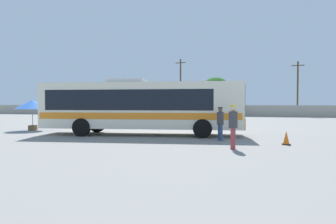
% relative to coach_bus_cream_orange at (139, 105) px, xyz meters
% --- Properties ---
extents(ground_plane, '(300.00, 300.00, 0.00)m').
position_rel_coach_bus_cream_orange_xyz_m(ground_plane, '(0.47, 10.49, -1.79)').
color(ground_plane, gray).
extents(perimeter_wall, '(80.00, 0.30, 1.68)m').
position_rel_coach_bus_cream_orange_xyz_m(perimeter_wall, '(0.47, 27.88, -0.96)').
color(perimeter_wall, '#9E998C').
rests_on(perimeter_wall, ground_plane).
extents(coach_bus_cream_orange, '(12.12, 4.24, 3.35)m').
position_rel_coach_bus_cream_orange_xyz_m(coach_bus_cream_orange, '(0.00, 0.00, 0.00)').
color(coach_bus_cream_orange, silver).
rests_on(coach_bus_cream_orange, ground_plane).
extents(attendant_by_bus_door, '(0.48, 0.48, 1.70)m').
position_rel_coach_bus_cream_orange_xyz_m(attendant_by_bus_door, '(4.97, -1.49, -0.82)').
color(attendant_by_bus_door, '#33476B').
rests_on(attendant_by_bus_door, ground_plane).
extents(passenger_waiting_on_apron, '(0.43, 0.43, 1.82)m').
position_rel_coach_bus_cream_orange_xyz_m(passenger_waiting_on_apron, '(5.73, -4.17, -0.75)').
color(passenger_waiting_on_apron, '#99383D').
rests_on(passenger_waiting_on_apron, ground_plane).
extents(vendor_umbrella_near_gate_blue, '(2.33, 2.33, 2.16)m').
position_rel_coach_bus_cream_orange_xyz_m(vendor_umbrella_near_gate_blue, '(-8.35, 0.77, 0.01)').
color(vendor_umbrella_near_gate_blue, gray).
rests_on(vendor_umbrella_near_gate_blue, ground_plane).
extents(parked_car_leftmost_white, '(4.31, 2.15, 1.45)m').
position_rel_coach_bus_cream_orange_xyz_m(parked_car_leftmost_white, '(-14.59, 24.44, -1.02)').
color(parked_car_leftmost_white, silver).
rests_on(parked_car_leftmost_white, ground_plane).
extents(parked_car_second_white, '(4.25, 2.23, 1.46)m').
position_rel_coach_bus_cream_orange_xyz_m(parked_car_second_white, '(-8.47, 24.36, -1.02)').
color(parked_car_second_white, silver).
rests_on(parked_car_second_white, ground_plane).
extents(parked_car_third_silver, '(4.15, 2.06, 1.52)m').
position_rel_coach_bus_cream_orange_xyz_m(parked_car_third_silver, '(-2.53, 25.05, -0.99)').
color(parked_car_third_silver, '#B7BABF').
rests_on(parked_car_third_silver, ground_plane).
extents(parked_car_rightmost_black, '(4.33, 2.22, 1.40)m').
position_rel_coach_bus_cream_orange_xyz_m(parked_car_rightmost_black, '(2.93, 24.85, -1.04)').
color(parked_car_rightmost_black, black).
rests_on(parked_car_rightmost_black, ground_plane).
extents(utility_pole_near, '(1.78, 0.50, 9.29)m').
position_rel_coach_bus_cream_orange_xyz_m(utility_pole_near, '(-4.48, 30.56, 3.04)').
color(utility_pole_near, '#4C3823').
rests_on(utility_pole_near, ground_plane).
extents(utility_pole_far, '(1.80, 0.38, 8.23)m').
position_rel_coach_bus_cream_orange_xyz_m(utility_pole_far, '(13.53, 30.73, 2.51)').
color(utility_pole_far, '#4C3823').
rests_on(utility_pole_far, ground_plane).
extents(roadside_tree_left, '(3.66, 3.66, 5.11)m').
position_rel_coach_bus_cream_orange_xyz_m(roadside_tree_left, '(-11.35, 31.58, 1.75)').
color(roadside_tree_left, brown).
rests_on(roadside_tree_left, ground_plane).
extents(roadside_tree_midleft, '(5.00, 5.00, 6.47)m').
position_rel_coach_bus_cream_orange_xyz_m(roadside_tree_midleft, '(0.95, 34.00, 2.54)').
color(roadside_tree_midleft, brown).
rests_on(roadside_tree_midleft, ground_plane).
extents(traffic_cone_on_apron, '(0.36, 0.36, 0.64)m').
position_rel_coach_bus_cream_orange_xyz_m(traffic_cone_on_apron, '(8.02, -2.24, -1.49)').
color(traffic_cone_on_apron, black).
rests_on(traffic_cone_on_apron, ground_plane).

